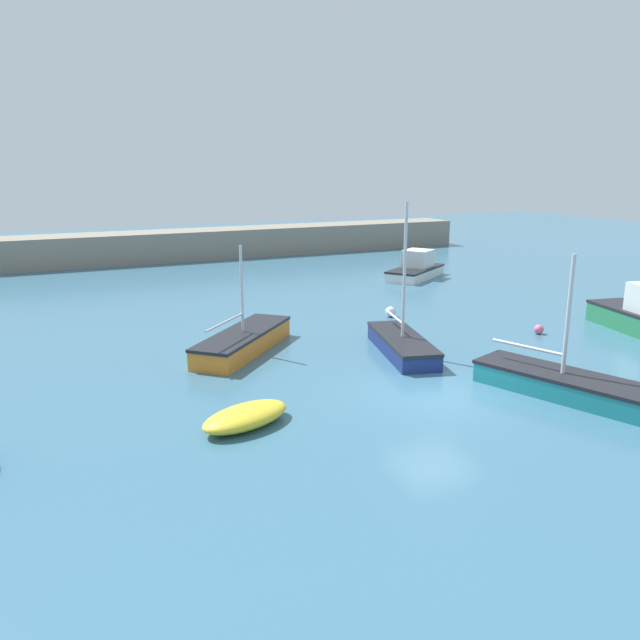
% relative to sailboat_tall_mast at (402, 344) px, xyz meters
% --- Properties ---
extents(ground_plane, '(120.00, 120.00, 0.20)m').
position_rel_sailboat_tall_mast_xyz_m(ground_plane, '(-1.54, -4.34, -0.50)').
color(ground_plane, '#38667F').
extents(harbor_breakwater, '(47.20, 3.64, 2.21)m').
position_rel_sailboat_tall_mast_xyz_m(harbor_breakwater, '(-1.54, 28.61, 0.71)').
color(harbor_breakwater, gray).
rests_on(harbor_breakwater, ground_plane).
extents(sailboat_tall_mast, '(2.80, 5.27, 5.88)m').
position_rel_sailboat_tall_mast_xyz_m(sailboat_tall_mast, '(0.00, 0.00, 0.00)').
color(sailboat_tall_mast, navy).
rests_on(sailboat_tall_mast, ground_plane).
extents(rowboat_blue_near, '(3.14, 2.31, 0.57)m').
position_rel_sailboat_tall_mast_xyz_m(rowboat_blue_near, '(-7.75, -4.03, -0.11)').
color(rowboat_blue_near, yellow).
rests_on(rowboat_blue_near, ground_plane).
extents(motorboat_grey_hull, '(5.37, 4.49, 1.80)m').
position_rel_sailboat_tall_mast_xyz_m(motorboat_grey_hull, '(9.89, 13.88, 0.23)').
color(motorboat_grey_hull, white).
rests_on(motorboat_grey_hull, ground_plane).
extents(sailboat_short_mast, '(5.29, 5.37, 4.21)m').
position_rel_sailboat_tall_mast_xyz_m(sailboat_short_mast, '(-5.52, 2.92, 0.03)').
color(sailboat_short_mast, orange).
rests_on(sailboat_short_mast, ground_plane).
extents(sailboat_twin_hulled, '(3.48, 5.80, 4.56)m').
position_rel_sailboat_tall_mast_xyz_m(sailboat_twin_hulled, '(2.20, -5.99, 0.00)').
color(sailboat_twin_hulled, teal).
rests_on(sailboat_twin_hulled, ground_plane).
extents(mooring_buoy_white, '(0.51, 0.51, 0.51)m').
position_rel_sailboat_tall_mast_xyz_m(mooring_buoy_white, '(2.76, 5.38, -0.14)').
color(mooring_buoy_white, white).
rests_on(mooring_buoy_white, ground_plane).
extents(mooring_buoy_pink, '(0.42, 0.42, 0.42)m').
position_rel_sailboat_tall_mast_xyz_m(mooring_buoy_pink, '(7.00, -0.05, -0.19)').
color(mooring_buoy_pink, '#EA668C').
rests_on(mooring_buoy_pink, ground_plane).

